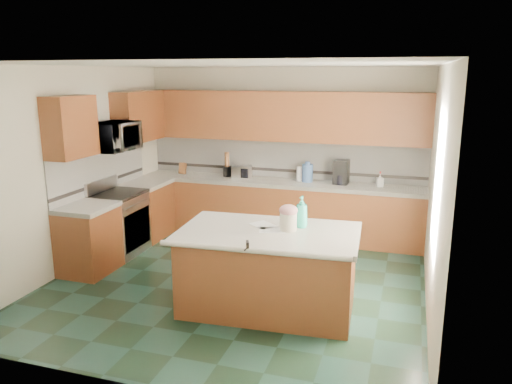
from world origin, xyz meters
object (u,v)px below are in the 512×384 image
(island_base, at_px, (269,272))
(treat_jar, at_px, (288,222))
(coffee_maker, at_px, (341,172))
(island_top, at_px, (269,233))
(toaster_oven, at_px, (242,172))
(knife_block, at_px, (183,168))
(soap_bottle_island, at_px, (302,212))

(island_base, bearing_deg, treat_jar, 17.38)
(island_base, xyz_separation_m, coffee_maker, (0.42, 2.63, 0.68))
(island_base, height_order, island_top, island_top)
(island_top, height_order, toaster_oven, toaster_oven)
(treat_jar, height_order, knife_block, knife_block)
(knife_block, distance_m, toaster_oven, 1.07)
(soap_bottle_island, height_order, toaster_oven, soap_bottle_island)
(soap_bottle_island, bearing_deg, knife_block, 145.79)
(island_top, xyz_separation_m, toaster_oven, (-1.21, 2.60, 0.13))
(island_top, relative_size, toaster_oven, 5.85)
(island_base, height_order, toaster_oven, toaster_oven)
(island_top, bearing_deg, island_base, -3.55)
(knife_block, bearing_deg, toaster_oven, -1.95)
(soap_bottle_island, xyz_separation_m, coffee_maker, (0.10, 2.40, 0.01))
(soap_bottle_island, bearing_deg, treat_jar, -118.81)
(treat_jar, bearing_deg, coffee_maker, 86.12)
(coffee_maker, bearing_deg, toaster_oven, -175.33)
(treat_jar, distance_m, coffee_maker, 2.56)
(treat_jar, xyz_separation_m, soap_bottle_island, (0.11, 0.15, 0.08))
(toaster_oven, xyz_separation_m, coffee_maker, (1.63, 0.03, 0.09))
(island_base, bearing_deg, knife_block, 127.77)
(island_top, height_order, knife_block, knife_block)
(coffee_maker, bearing_deg, treat_jar, -91.26)
(island_top, bearing_deg, knife_block, 127.77)
(island_base, bearing_deg, soap_bottle_island, 32.44)
(island_base, relative_size, coffee_maker, 4.97)
(treat_jar, bearing_deg, island_top, -158.07)
(soap_bottle_island, distance_m, toaster_oven, 2.82)
(treat_jar, distance_m, soap_bottle_island, 0.21)
(treat_jar, height_order, coffee_maker, coffee_maker)
(treat_jar, xyz_separation_m, coffee_maker, (0.22, 2.55, 0.09))
(treat_jar, relative_size, coffee_maker, 0.52)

